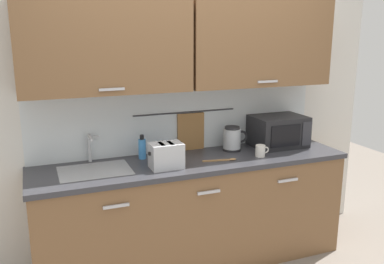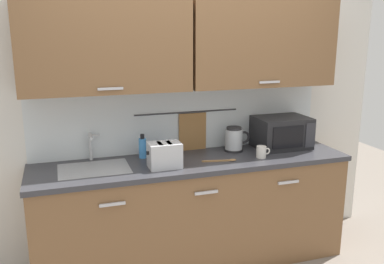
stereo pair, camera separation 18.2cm
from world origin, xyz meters
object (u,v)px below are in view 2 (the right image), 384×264
object	(u,v)px
mug_near_sink	(170,151)
toaster	(165,155)
microwave	(282,132)
dish_soap_bottle	(143,147)
wooden_spoon	(223,160)
electric_kettle	(234,139)
mug_by_kettle	(262,152)

from	to	relation	value
mug_near_sink	toaster	distance (m)	0.27
microwave	mug_near_sink	size ratio (longest dim) A/B	3.83
dish_soap_bottle	wooden_spoon	bearing A→B (deg)	-26.14
microwave	dish_soap_bottle	size ratio (longest dim) A/B	2.35
microwave	dish_soap_bottle	bearing A→B (deg)	176.80
microwave	mug_near_sink	distance (m)	1.01
dish_soap_bottle	microwave	bearing A→B (deg)	-3.20
wooden_spoon	microwave	bearing A→B (deg)	18.95
electric_kettle	mug_near_sink	bearing A→B (deg)	-179.64
mug_near_sink	microwave	bearing A→B (deg)	-1.19
microwave	electric_kettle	distance (m)	0.44
electric_kettle	mug_near_sink	size ratio (longest dim) A/B	1.89
toaster	microwave	bearing A→B (deg)	11.25
microwave	mug_near_sink	bearing A→B (deg)	178.81
toaster	mug_near_sink	bearing A→B (deg)	65.45
electric_kettle	toaster	world-z (taller)	electric_kettle
electric_kettle	mug_near_sink	world-z (taller)	electric_kettle
mug_near_sink	toaster	world-z (taller)	toaster
microwave	dish_soap_bottle	distance (m)	1.22
mug_near_sink	toaster	xyz separation A→B (m)	(-0.11, -0.24, 0.05)
toaster	mug_by_kettle	world-z (taller)	toaster
microwave	wooden_spoon	size ratio (longest dim) A/B	1.67
toaster	mug_by_kettle	size ratio (longest dim) A/B	2.13
dish_soap_bottle	mug_by_kettle	distance (m)	0.96
dish_soap_bottle	mug_by_kettle	bearing A→B (deg)	-17.79
electric_kettle	wooden_spoon	world-z (taller)	electric_kettle
toaster	dish_soap_bottle	bearing A→B (deg)	110.39
dish_soap_bottle	mug_near_sink	bearing A→B (deg)	-12.27
wooden_spoon	dish_soap_bottle	bearing A→B (deg)	153.86
dish_soap_bottle	mug_by_kettle	world-z (taller)	dish_soap_bottle
electric_kettle	mug_by_kettle	bearing A→B (deg)	-62.20
electric_kettle	toaster	size ratio (longest dim) A/B	0.89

